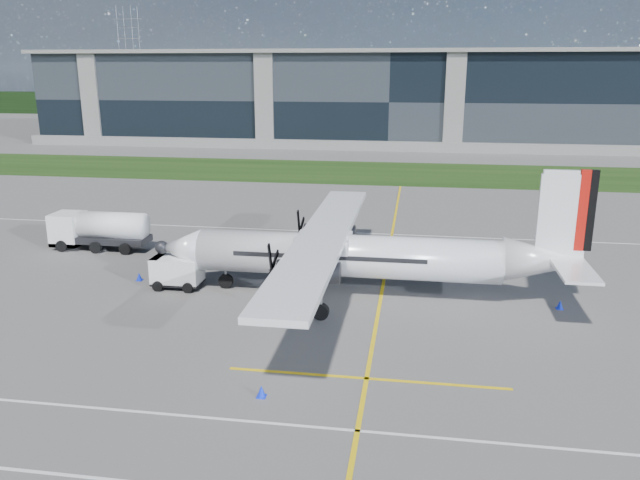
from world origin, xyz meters
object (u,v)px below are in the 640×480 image
(ground_crew_person, at_px, (182,257))
(safety_cone_stbdwing, at_px, (354,233))
(fuel_tanker_truck, at_px, (93,230))
(turboprop_aircraft, at_px, (363,232))
(pylon_west, at_px, (130,60))
(baggage_tug, at_px, (177,272))
(safety_cone_tail, at_px, (560,305))
(safety_cone_portwing, at_px, (261,391))
(safety_cone_nose_stbd, at_px, (179,275))
(safety_cone_fwd, at_px, (139,277))

(ground_crew_person, height_order, safety_cone_stbdwing, ground_crew_person)
(fuel_tanker_truck, bearing_deg, turboprop_aircraft, -18.27)
(fuel_tanker_truck, bearing_deg, pylon_west, 113.91)
(baggage_tug, relative_size, safety_cone_tail, 6.18)
(ground_crew_person, bearing_deg, fuel_tanker_truck, 90.12)
(safety_cone_tail, bearing_deg, pylon_west, 122.35)
(ground_crew_person, xyz_separation_m, safety_cone_portwing, (8.85, -14.59, -0.77))
(safety_cone_nose_stbd, distance_m, safety_cone_portwing, 15.87)
(fuel_tanker_truck, height_order, safety_cone_stbdwing, fuel_tanker_truck)
(pylon_west, height_order, ground_crew_person, pylon_west)
(fuel_tanker_truck, bearing_deg, safety_cone_stbdwing, 19.30)
(safety_cone_stbdwing, bearing_deg, baggage_tug, -124.60)
(turboprop_aircraft, xyz_separation_m, ground_crew_person, (-11.79, 2.45, -2.79))
(pylon_west, bearing_deg, safety_cone_nose_stbd, -64.10)
(fuel_tanker_truck, height_order, baggage_tug, fuel_tanker_truck)
(pylon_west, xyz_separation_m, safety_cone_stbdwing, (80.07, -132.98, -14.75))
(fuel_tanker_truck, xyz_separation_m, safety_cone_tail, (30.97, -7.06, -1.14))
(ground_crew_person, bearing_deg, baggage_tug, -138.05)
(turboprop_aircraft, height_order, safety_cone_fwd, turboprop_aircraft)
(pylon_west, relative_size, safety_cone_fwd, 60.00)
(turboprop_aircraft, height_order, safety_cone_stbdwing, turboprop_aircraft)
(safety_cone_tail, bearing_deg, ground_crew_person, 172.79)
(ground_crew_person, relative_size, safety_cone_fwd, 4.07)
(baggage_tug, relative_size, safety_cone_nose_stbd, 6.18)
(safety_cone_nose_stbd, bearing_deg, safety_cone_tail, -4.08)
(safety_cone_fwd, xyz_separation_m, safety_cone_stbdwing, (12.04, 12.55, 0.00))
(baggage_tug, height_order, ground_crew_person, ground_crew_person)
(ground_crew_person, bearing_deg, safety_cone_fwd, 160.02)
(baggage_tug, xyz_separation_m, ground_crew_person, (-0.74, 2.76, 0.09))
(safety_cone_nose_stbd, relative_size, safety_cone_portwing, 1.00)
(fuel_tanker_truck, distance_m, safety_cone_portwing, 25.48)
(pylon_west, height_order, safety_cone_nose_stbd, pylon_west)
(baggage_tug, bearing_deg, safety_cone_portwing, -55.57)
(pylon_west, bearing_deg, turboprop_aircraft, -60.71)
(safety_cone_portwing, height_order, safety_cone_stbdwing, same)
(ground_crew_person, distance_m, safety_cone_nose_stbd, 1.50)
(baggage_tug, distance_m, safety_cone_fwd, 3.02)
(turboprop_aircraft, height_order, safety_cone_portwing, turboprop_aircraft)
(turboprop_aircraft, distance_m, safety_cone_fwd, 14.33)
(baggage_tug, height_order, safety_cone_fwd, baggage_tug)
(turboprop_aircraft, xyz_separation_m, fuel_tanker_truck, (-20.11, 6.64, -2.42))
(turboprop_aircraft, height_order, fuel_tanker_truck, turboprop_aircraft)
(baggage_tug, height_order, safety_cone_portwing, baggage_tug)
(safety_cone_tail, bearing_deg, safety_cone_fwd, 177.89)
(ground_crew_person, distance_m, safety_cone_fwd, 2.96)
(baggage_tug, bearing_deg, turboprop_aircraft, 1.62)
(pylon_west, relative_size, baggage_tug, 9.71)
(pylon_west, relative_size, turboprop_aircraft, 1.18)
(pylon_west, xyz_separation_m, baggage_tug, (70.85, -146.33, -14.07))
(fuel_tanker_truck, distance_m, safety_cone_tail, 31.79)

